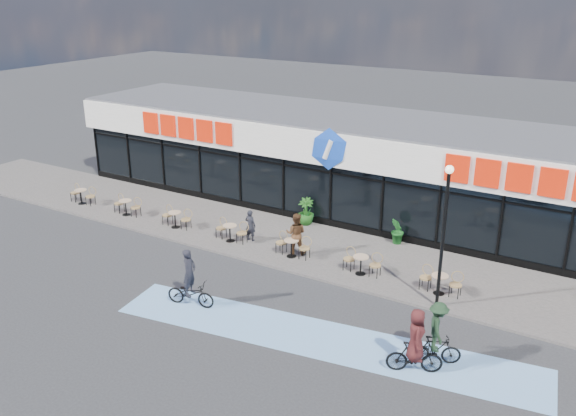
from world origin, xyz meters
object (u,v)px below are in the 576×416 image
(patron_left, at_px, (250,225))
(patron_right, at_px, (296,234))
(cyclist_b, at_px, (437,336))
(cyclist_a, at_px, (415,347))
(bistro_set_0, at_px, (82,195))
(potted_plant_left, at_px, (306,211))
(potted_plant_right, at_px, (398,231))
(potted_plant_mid, at_px, (307,212))
(lamp_post, at_px, (444,225))

(patron_left, xyz_separation_m, patron_right, (2.36, -0.15, 0.18))
(patron_right, relative_size, cyclist_b, 0.87)
(cyclist_a, bearing_deg, bistro_set_0, 165.74)
(potted_plant_left, distance_m, potted_plant_right, 4.49)
(potted_plant_left, xyz_separation_m, cyclist_a, (8.22, -8.22, 0.11))
(bistro_set_0, distance_m, potted_plant_right, 15.94)
(potted_plant_mid, height_order, cyclist_a, cyclist_a)
(cyclist_b, bearing_deg, potted_plant_right, 118.78)
(lamp_post, height_order, potted_plant_mid, lamp_post)
(bistro_set_0, relative_size, potted_plant_mid, 1.34)
(lamp_post, distance_m, patron_right, 6.86)
(cyclist_a, bearing_deg, potted_plant_right, 114.37)
(potted_plant_right, distance_m, patron_left, 6.32)
(bistro_set_0, height_order, patron_left, patron_left)
(patron_right, relative_size, cyclist_a, 0.86)
(potted_plant_mid, relative_size, patron_right, 0.65)
(potted_plant_right, height_order, patron_left, patron_left)
(lamp_post, relative_size, cyclist_a, 2.48)
(potted_plant_mid, distance_m, cyclist_a, 11.72)
(potted_plant_left, bearing_deg, patron_left, -111.53)
(bistro_set_0, xyz_separation_m, patron_right, (12.33, 0.29, 0.42))
(patron_left, bearing_deg, potted_plant_mid, -111.85)
(patron_right, height_order, cyclist_a, cyclist_a)
(potted_plant_left, relative_size, patron_left, 0.90)
(cyclist_a, bearing_deg, lamp_post, 98.58)
(lamp_post, relative_size, patron_right, 2.89)
(lamp_post, bearing_deg, patron_right, 168.87)
(potted_plant_left, xyz_separation_m, potted_plant_right, (4.49, 0.02, -0.03))
(cyclist_a, bearing_deg, potted_plant_left, 135.00)
(bistro_set_0, height_order, potted_plant_mid, potted_plant_mid)
(patron_left, height_order, patron_right, patron_right)
(potted_plant_right, bearing_deg, patron_right, -137.00)
(lamp_post, xyz_separation_m, patron_left, (-8.75, 1.41, -2.32))
(lamp_post, xyz_separation_m, patron_right, (-6.39, 1.26, -2.14))
(potted_plant_right, xyz_separation_m, patron_right, (-3.26, -3.04, 0.28))
(potted_plant_mid, bearing_deg, patron_right, -68.63)
(potted_plant_mid, height_order, potted_plant_right, potted_plant_right)
(lamp_post, distance_m, potted_plant_mid, 9.14)
(patron_left, relative_size, cyclist_a, 0.68)
(lamp_post, distance_m, potted_plant_left, 9.06)
(cyclist_a, bearing_deg, patron_left, 150.21)
(patron_left, distance_m, patron_right, 2.37)
(lamp_post, xyz_separation_m, cyclist_a, (0.60, -3.94, -2.28))
(bistro_set_0, relative_size, cyclist_b, 0.76)
(potted_plant_mid, distance_m, patron_left, 3.21)
(bistro_set_0, distance_m, potted_plant_mid, 11.62)
(bistro_set_0, xyz_separation_m, cyclist_a, (19.32, -4.91, 0.28))
(bistro_set_0, height_order, cyclist_b, cyclist_b)
(potted_plant_mid, xyz_separation_m, cyclist_a, (8.22, -8.35, 0.16))
(lamp_post, relative_size, cyclist_b, 2.52)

